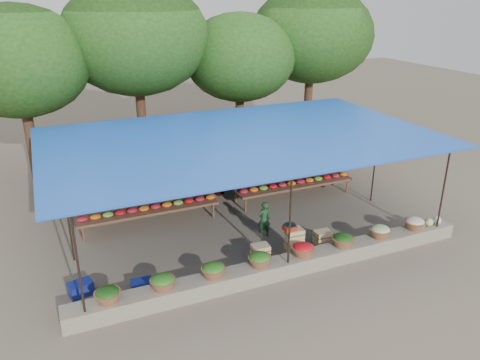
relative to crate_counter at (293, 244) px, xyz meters
name	(u,v)px	position (x,y,z in m)	size (l,w,h in m)	color
ground	(241,227)	(-0.63, 2.04, -0.31)	(60.00, 60.00, 0.00)	#6A5F4E
stone_curb	(285,266)	(-0.63, -0.71, -0.11)	(10.60, 0.55, 0.40)	#676453
stall_canopy	(240,141)	(-0.63, 2.11, 2.37)	(10.80, 6.60, 2.82)	black
produce_baskets	(282,255)	(-0.73, -0.71, 0.25)	(8.98, 0.58, 0.34)	brown
netting_backdrop	(205,156)	(-0.63, 5.19, 0.94)	(10.60, 0.06, 2.50)	#17411E
tree_row	(189,45)	(-0.13, 8.13, 4.39)	(16.51, 5.50, 7.12)	#391E14
fruit_table_left	(148,205)	(-3.12, 3.39, 0.30)	(4.21, 0.95, 0.93)	#513220
fruit_table_right	(293,180)	(1.88, 3.39, 0.30)	(4.21, 0.95, 0.93)	#513220
crate_counter	(293,244)	(0.00, 0.00, 0.00)	(2.36, 0.36, 0.77)	tan
weighing_scale	(290,227)	(-0.13, 0.00, 0.54)	(0.33, 0.33, 0.35)	red
vendor_seated	(264,220)	(-0.27, 1.21, 0.24)	(0.40, 0.26, 1.10)	#1B3D1F
customer_left	(132,192)	(-3.49, 3.85, 0.58)	(0.87, 0.68, 1.79)	slate
customer_mid	(220,173)	(-0.34, 4.55, 0.51)	(1.06, 0.61, 1.64)	slate
customer_right	(320,164)	(3.29, 3.89, 0.51)	(0.96, 0.40, 1.64)	slate
blue_crate_front	(142,286)	(-4.08, -0.07, -0.16)	(0.50, 0.36, 0.30)	navy
blue_crate_back	(81,289)	(-5.42, 0.39, -0.15)	(0.53, 0.38, 0.32)	navy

